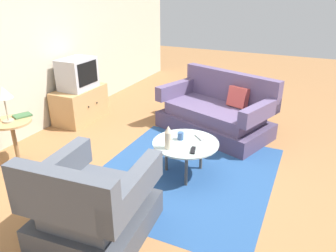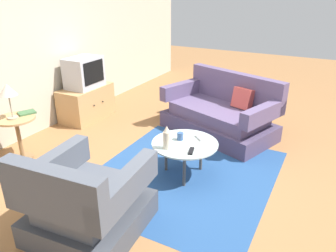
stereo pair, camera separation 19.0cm
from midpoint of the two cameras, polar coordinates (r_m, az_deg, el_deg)
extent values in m
plane|color=olive|center=(3.89, 1.43, -8.60)|extent=(16.00, 16.00, 0.00)
cube|color=#BCB29E|center=(4.96, -27.48, 12.64)|extent=(9.00, 0.12, 2.70)
cube|color=navy|center=(3.91, 1.54, -8.39)|extent=(2.24, 1.99, 0.00)
cube|color=#3E424B|center=(3.13, -14.08, -15.75)|extent=(1.02, 0.99, 0.24)
cube|color=#4C515B|center=(3.01, -14.48, -12.63)|extent=(0.85, 0.69, 0.18)
cube|color=#4C515B|center=(2.58, -20.17, -11.75)|extent=(0.22, 0.92, 0.44)
cube|color=#4C515B|center=(2.71, -8.04, -10.88)|extent=(0.95, 0.22, 0.25)
cube|color=#4C515B|center=(3.10, -20.86, -7.53)|extent=(0.95, 0.22, 0.25)
cube|color=#4B3E5C|center=(4.96, 6.91, 0.20)|extent=(1.38, 1.83, 0.24)
cube|color=#5B4C70|center=(4.88, 7.03, 2.46)|extent=(1.16, 1.52, 0.18)
cube|color=#5B4C70|center=(5.07, 9.82, 6.89)|extent=(0.68, 1.58, 0.46)
cube|color=#5B4C70|center=(5.27, 0.70, 6.55)|extent=(0.88, 0.43, 0.22)
cube|color=#5B4C70|center=(4.43, 14.77, 2.42)|extent=(0.88, 0.43, 0.22)
cube|color=#C64C47|center=(4.85, 11.14, 5.02)|extent=(0.26, 0.33, 0.31)
cylinder|color=#B2C6C1|center=(3.71, 1.61, -3.02)|extent=(0.76, 0.76, 0.02)
cylinder|color=#4C4742|center=(3.89, -1.70, -5.19)|extent=(0.04, 0.04, 0.40)
cylinder|color=#4C4742|center=(3.60, 1.71, -7.68)|extent=(0.04, 0.04, 0.40)
cylinder|color=#4C4742|center=(3.93, 4.46, -4.93)|extent=(0.04, 0.04, 0.40)
cylinder|color=tan|center=(4.37, -27.06, 0.63)|extent=(0.47, 0.47, 0.02)
cylinder|color=brown|center=(4.48, -26.40, -2.74)|extent=(0.05, 0.05, 0.55)
cylinder|color=brown|center=(4.59, -25.82, -5.68)|extent=(0.26, 0.26, 0.02)
cube|color=tan|center=(5.56, -16.14, 3.71)|extent=(0.90, 0.49, 0.54)
sphere|color=black|center=(5.32, -14.78, 3.26)|extent=(0.02, 0.02, 0.02)
sphere|color=black|center=(5.47, -13.38, 3.99)|extent=(0.02, 0.02, 0.02)
cube|color=#B7B7BC|center=(5.41, -16.66, 8.81)|extent=(0.57, 0.41, 0.49)
cube|color=black|center=(5.27, -14.95, 8.95)|extent=(0.45, 0.01, 0.35)
cylinder|color=#9E937A|center=(4.35, -27.39, 0.78)|extent=(0.13, 0.13, 0.02)
cylinder|color=#9E937A|center=(4.30, -27.75, 2.61)|extent=(0.02, 0.02, 0.28)
cone|color=beige|center=(4.24, -28.28, 5.24)|extent=(0.22, 0.22, 0.14)
cylinder|color=beige|center=(3.53, -1.49, -2.52)|extent=(0.08, 0.08, 0.20)
cone|color=beige|center=(3.47, -1.52, -0.53)|extent=(0.07, 0.07, 0.07)
cylinder|color=#335184|center=(3.75, 0.77, -1.77)|extent=(0.07, 0.07, 0.09)
torus|color=#335184|center=(3.80, 1.10, -1.46)|extent=(0.06, 0.01, 0.06)
cube|color=black|center=(3.51, 2.89, -4.31)|extent=(0.16, 0.09, 0.02)
cube|color=#B2B2B7|center=(3.81, 4.15, -1.99)|extent=(0.15, 0.15, 0.02)
cube|color=#3D663D|center=(4.45, -25.39, 1.68)|extent=(0.25, 0.22, 0.02)
camera|label=1|loc=(0.09, -91.43, -0.62)|focal=34.63mm
camera|label=2|loc=(0.09, 88.57, 0.62)|focal=34.63mm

